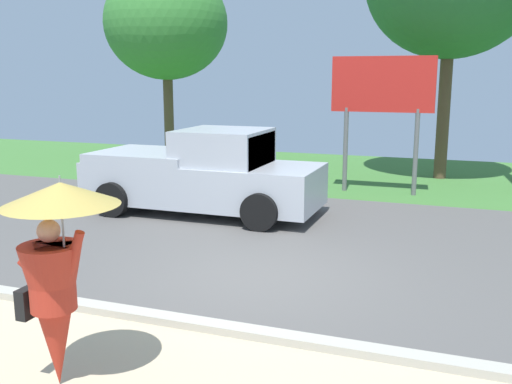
% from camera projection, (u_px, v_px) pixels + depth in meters
% --- Properties ---
extents(ground_plane, '(40.00, 22.00, 0.20)m').
position_uv_depth(ground_plane, '(307.00, 231.00, 11.63)').
color(ground_plane, '#565451').
extents(monk_pedestrian, '(1.12, 1.09, 2.13)m').
position_uv_depth(monk_pedestrian, '(56.00, 277.00, 5.54)').
color(monk_pedestrian, '#B22D1E').
rests_on(monk_pedestrian, ground_plane).
extents(pickup_truck, '(5.20, 2.28, 1.88)m').
position_uv_depth(pickup_truck, '(204.00, 174.00, 12.82)').
color(pickup_truck, '#ADB2BA').
rests_on(pickup_truck, ground_plane).
extents(roadside_billboard, '(2.60, 0.12, 3.50)m').
position_uv_depth(roadside_billboard, '(382.00, 94.00, 14.67)').
color(roadside_billboard, slate).
rests_on(roadside_billboard, ground_plane).
extents(tree_left_far, '(4.42, 4.42, 6.87)m').
position_uv_depth(tree_left_far, '(166.00, 24.00, 20.76)').
color(tree_left_far, brown).
rests_on(tree_left_far, ground_plane).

